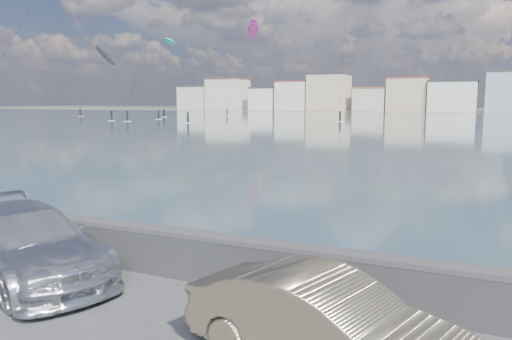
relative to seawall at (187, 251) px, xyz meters
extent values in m
plane|color=#333335|center=(0.00, -2.70, -0.58)|extent=(700.00, 700.00, 0.00)
cube|color=#344E55|center=(0.00, 88.80, -0.58)|extent=(500.00, 177.00, 0.00)
cube|color=#4C473D|center=(0.00, 197.30, -0.57)|extent=(500.00, 60.00, 0.00)
cube|color=#28282B|center=(0.00, 0.00, -0.13)|extent=(400.00, 0.35, 0.90)
cylinder|color=#28282B|center=(0.00, 0.00, 0.32)|extent=(400.00, 0.36, 0.36)
cube|color=beige|center=(-112.00, 183.30, 4.42)|extent=(14.00, 11.00, 10.00)
cube|color=#383330|center=(-112.00, 183.30, 9.72)|extent=(14.28, 11.22, 0.60)
cube|color=beige|center=(-96.50, 183.30, 5.92)|extent=(16.00, 12.00, 13.00)
cube|color=brown|center=(-96.50, 183.30, 12.72)|extent=(16.32, 12.24, 0.60)
cube|color=white|center=(-79.00, 183.30, 3.92)|extent=(11.00, 10.00, 9.00)
cube|color=#383330|center=(-79.00, 183.30, 8.72)|extent=(11.22, 10.20, 0.60)
cube|color=silver|center=(-66.00, 183.30, 5.17)|extent=(13.00, 11.00, 11.50)
cube|color=#562D23|center=(-66.00, 183.30, 11.22)|extent=(13.26, 11.22, 0.60)
cube|color=beige|center=(-51.50, 183.30, 6.42)|extent=(15.00, 12.00, 14.00)
cube|color=#2D2D33|center=(-51.50, 183.30, 13.72)|extent=(15.30, 12.24, 0.60)
cube|color=beige|center=(-35.00, 183.30, 3.67)|extent=(12.00, 10.00, 8.50)
cube|color=brown|center=(-35.00, 183.30, 8.22)|extent=(12.24, 10.20, 0.60)
cube|color=beige|center=(-21.50, 183.30, 5.42)|extent=(14.00, 11.00, 12.00)
cube|color=brown|center=(-21.50, 183.30, 11.72)|extent=(14.28, 11.22, 0.60)
cube|color=white|center=(-6.00, 183.30, 4.67)|extent=(16.00, 13.00, 10.50)
cube|color=#2D2D33|center=(-6.00, 183.30, 10.22)|extent=(16.32, 13.26, 0.60)
cube|color=#9EA8B7|center=(11.00, 183.30, 6.17)|extent=(13.00, 10.00, 13.50)
cube|color=#383330|center=(11.00, 183.30, 13.22)|extent=(13.26, 10.20, 0.60)
imported|color=silver|center=(-3.07, -1.39, 0.17)|extent=(5.61, 3.80, 1.51)
imported|color=#9D8A6B|center=(3.69, -2.30, 0.10)|extent=(4.34, 2.45, 1.35)
ellipsoid|color=#19BFBF|center=(-56.91, 82.66, 15.88)|extent=(7.46, 8.82, 2.30)
cube|color=white|center=(-60.23, 67.41, -0.53)|extent=(1.40, 0.42, 0.08)
cylinder|color=black|center=(-60.23, 67.41, 0.37)|extent=(0.36, 0.36, 1.70)
sphere|color=black|center=(-60.23, 67.41, 1.27)|extent=(0.28, 0.28, 0.28)
cylinder|color=black|center=(-58.57, 75.03, 8.30)|extent=(3.35, 15.28, 15.18)
cube|color=white|center=(-57.12, 78.28, -0.53)|extent=(1.40, 0.42, 0.08)
cylinder|color=black|center=(-57.12, 78.28, 0.37)|extent=(0.36, 0.36, 1.70)
sphere|color=black|center=(-57.12, 78.28, 1.27)|extent=(0.28, 0.28, 0.28)
cylinder|color=black|center=(-58.35, 84.67, 13.82)|extent=(2.50, 12.80, 26.21)
cube|color=white|center=(-41.10, 64.55, -0.53)|extent=(1.40, 0.42, 0.08)
cylinder|color=black|center=(-41.10, 64.55, 0.37)|extent=(0.36, 0.36, 1.70)
sphere|color=black|center=(-41.10, 64.55, 1.27)|extent=(0.28, 0.28, 0.28)
cylinder|color=black|center=(-41.35, 70.05, 16.77)|extent=(0.53, 11.03, 32.11)
cylinder|color=black|center=(-55.14, 41.44, 11.18)|extent=(0.73, 15.33, 20.94)
cube|color=white|center=(-55.38, 66.10, -0.53)|extent=(1.40, 0.42, 0.08)
cylinder|color=black|center=(-55.38, 66.10, 0.37)|extent=(0.36, 0.36, 1.70)
sphere|color=black|center=(-55.38, 66.10, 1.27)|extent=(0.28, 0.28, 0.28)
cylinder|color=black|center=(-54.21, 70.52, 16.94)|extent=(2.37, 8.88, 32.45)
cube|color=white|center=(-65.06, 91.53, -0.53)|extent=(1.40, 0.42, 0.08)
cylinder|color=black|center=(-65.06, 91.53, 0.37)|extent=(0.36, 0.36, 1.70)
sphere|color=black|center=(-65.06, 91.53, 1.27)|extent=(0.28, 0.28, 0.28)
cylinder|color=black|center=(-63.13, 98.59, 18.25)|extent=(3.90, 14.17, 35.08)
ellipsoid|color=#E5338C|center=(-55.80, 122.37, 23.35)|extent=(7.03, 9.46, 5.78)
cube|color=white|center=(-57.00, 108.56, -0.53)|extent=(1.40, 0.42, 0.08)
cylinder|color=black|center=(-57.00, 108.56, 0.37)|extent=(0.36, 0.36, 1.70)
sphere|color=black|center=(-57.00, 108.56, 1.27)|extent=(0.28, 0.28, 0.28)
cylinder|color=black|center=(-56.40, 115.47, 12.04)|extent=(1.23, 13.84, 22.65)
ellipsoid|color=black|center=(-86.88, 96.57, 15.17)|extent=(8.59, 5.07, 6.90)
cube|color=white|center=(-87.42, 87.30, -0.53)|extent=(1.40, 0.42, 0.08)
cylinder|color=black|center=(-87.42, 87.30, 0.37)|extent=(0.36, 0.36, 1.70)
sphere|color=black|center=(-87.42, 87.30, 1.27)|extent=(0.28, 0.28, 0.28)
cylinder|color=black|center=(-87.15, 91.93, 7.94)|extent=(0.57, 9.29, 14.46)
cube|color=white|center=(-19.30, 82.54, -0.53)|extent=(1.40, 0.42, 0.08)
cylinder|color=black|center=(-19.30, 82.54, 0.37)|extent=(0.36, 0.36, 1.70)
sphere|color=black|center=(-19.30, 82.54, 1.27)|extent=(0.28, 0.28, 0.28)
cylinder|color=black|center=(-19.83, 85.83, 13.01)|extent=(1.08, 6.61, 24.59)
camera|label=1|loc=(5.56, -8.57, 3.11)|focal=35.00mm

